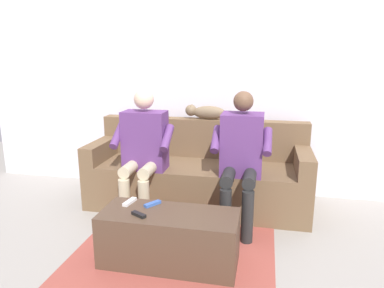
% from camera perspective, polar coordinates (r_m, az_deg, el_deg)
% --- Properties ---
extents(ground_plane, '(8.00, 8.00, 0.00)m').
position_cam_1_polar(ground_plane, '(3.10, -1.66, -14.80)').
color(ground_plane, gray).
extents(back_wall, '(5.33, 0.06, 2.59)m').
position_cam_1_polar(back_wall, '(3.91, 2.44, 11.10)').
color(back_wall, silver).
rests_on(back_wall, ground).
extents(couch, '(2.18, 0.75, 0.85)m').
position_cam_1_polar(couch, '(3.62, 0.99, -5.19)').
color(couch, brown).
rests_on(couch, ground).
extents(coffee_table, '(1.00, 0.41, 0.39)m').
position_cam_1_polar(coffee_table, '(2.68, -3.67, -14.91)').
color(coffee_table, '#4C3828').
rests_on(coffee_table, ground).
extents(person_left_seated, '(0.52, 0.61, 1.20)m').
position_cam_1_polar(person_left_seated, '(3.13, 7.95, -1.24)').
color(person_left_seated, '#5B3370').
rests_on(person_left_seated, ground).
extents(person_right_seated, '(0.55, 0.50, 1.20)m').
position_cam_1_polar(person_right_seated, '(3.30, -7.89, -0.44)').
color(person_right_seated, '#5B3370').
rests_on(person_right_seated, ground).
extents(cat_on_backrest, '(0.58, 0.12, 0.15)m').
position_cam_1_polar(cat_on_backrest, '(3.71, 2.17, 5.18)').
color(cat_on_backrest, '#756047').
rests_on(cat_on_backrest, couch).
extents(remote_blue, '(0.11, 0.14, 0.02)m').
position_cam_1_polar(remote_blue, '(2.72, -6.40, -9.59)').
color(remote_blue, '#3860B7').
rests_on(remote_blue, coffee_table).
extents(remote_black, '(0.12, 0.09, 0.02)m').
position_cam_1_polar(remote_black, '(2.56, -8.61, -11.20)').
color(remote_black, black).
rests_on(remote_black, coffee_table).
extents(remote_white, '(0.07, 0.15, 0.02)m').
position_cam_1_polar(remote_white, '(2.78, -10.04, -9.19)').
color(remote_white, white).
rests_on(remote_white, coffee_table).
extents(floor_rug, '(1.54, 1.73, 0.01)m').
position_cam_1_polar(floor_rug, '(2.89, -2.81, -16.93)').
color(floor_rug, '#9E473D').
rests_on(floor_rug, ground).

